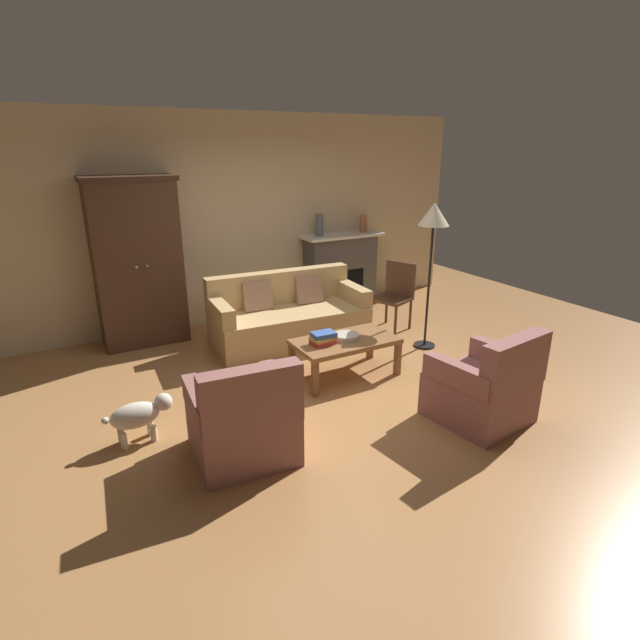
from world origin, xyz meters
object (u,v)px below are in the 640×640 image
(armchair_near_left, at_px, (244,422))
(side_chair_wooden, at_px, (395,292))
(fruit_bowl, at_px, (347,336))
(mantel_vase_slate, at_px, (319,225))
(fireplace, at_px, (340,270))
(couch, at_px, (288,318))
(mantel_vase_terracotta, at_px, (363,223))
(armoire, at_px, (137,262))
(book_stack, at_px, (323,338))
(floor_lamp, at_px, (433,223))
(dog, at_px, (139,415))
(armchair_near_right, at_px, (485,388))
(coffee_table, at_px, (345,344))

(armchair_near_left, xyz_separation_m, side_chair_wooden, (2.88, 1.84, 0.20))
(fruit_bowl, relative_size, mantel_vase_slate, 0.84)
(fruit_bowl, bearing_deg, fireplace, 60.00)
(fruit_bowl, height_order, mantel_vase_slate, mantel_vase_slate)
(couch, bearing_deg, fireplace, 35.48)
(couch, relative_size, mantel_vase_terracotta, 7.61)
(armoire, height_order, book_stack, armoire)
(book_stack, relative_size, side_chair_wooden, 0.29)
(mantel_vase_terracotta, relative_size, floor_lamp, 0.15)
(book_stack, height_order, dog, book_stack)
(armchair_near_right, bearing_deg, armchair_near_left, 165.94)
(armchair_near_right, bearing_deg, armoire, 122.93)
(book_stack, bearing_deg, mantel_vase_terracotta, 48.30)
(fruit_bowl, relative_size, armchair_near_right, 0.30)
(fireplace, distance_m, armchair_near_right, 3.66)
(armchair_near_left, bearing_deg, couch, 56.15)
(book_stack, distance_m, floor_lamp, 1.91)
(armchair_near_left, bearing_deg, armoire, 93.50)
(mantel_vase_terracotta, bearing_deg, mantel_vase_slate, 180.00)
(book_stack, bearing_deg, armchair_near_right, -58.42)
(armchair_near_left, bearing_deg, fireplace, 47.88)
(mantel_vase_terracotta, relative_size, armchair_near_right, 0.29)
(dog, bearing_deg, floor_lamp, 7.61)
(armchair_near_left, xyz_separation_m, floor_lamp, (2.81, 1.10, 1.21))
(mantel_vase_slate, relative_size, mantel_vase_terracotta, 1.23)
(fireplace, xyz_separation_m, armoire, (-2.95, -0.08, 0.46))
(dog, bearing_deg, coffee_table, 6.36)
(armchair_near_right, relative_size, side_chair_wooden, 0.98)
(armchair_near_left, distance_m, floor_lamp, 3.25)
(armchair_near_right, xyz_separation_m, floor_lamp, (0.72, 1.63, 1.21))
(armchair_near_left, height_order, armchair_near_right, same)
(coffee_table, bearing_deg, armchair_near_left, -149.46)
(fruit_bowl, bearing_deg, side_chair_wooden, 34.65)
(armchair_near_right, relative_size, floor_lamp, 0.50)
(mantel_vase_terracotta, distance_m, floor_lamp, 1.99)
(couch, height_order, book_stack, couch)
(mantel_vase_terracotta, height_order, armchair_near_left, mantel_vase_terracotta)
(couch, xyz_separation_m, side_chair_wooden, (1.49, -0.25, 0.19))
(book_stack, bearing_deg, floor_lamp, 7.96)
(armoire, height_order, side_chair_wooden, armoire)
(fruit_bowl, distance_m, book_stack, 0.29)
(fireplace, distance_m, mantel_vase_terracotta, 0.78)
(fireplace, distance_m, side_chair_wooden, 1.23)
(book_stack, relative_size, floor_lamp, 0.15)
(armchair_near_left, relative_size, floor_lamp, 0.50)
(side_chair_wooden, distance_m, floor_lamp, 1.25)
(couch, height_order, fruit_bowl, couch)
(armchair_near_left, bearing_deg, dog, 136.95)
(mantel_vase_terracotta, xyz_separation_m, armchair_near_left, (-3.15, -3.04, -0.93))
(mantel_vase_slate, bearing_deg, fruit_bowl, -112.08)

